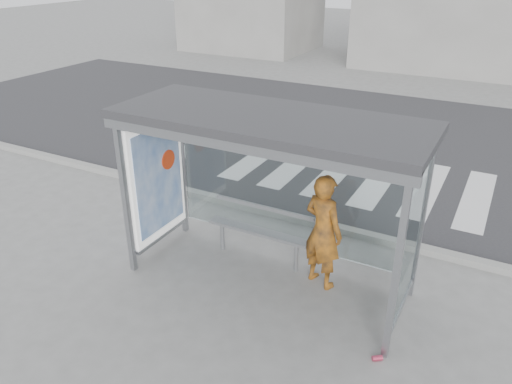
# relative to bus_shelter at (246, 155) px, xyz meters

# --- Properties ---
(ground) EXTENTS (80.00, 80.00, 0.00)m
(ground) POSITION_rel_bus_shelter_xyz_m (0.37, -0.06, -1.98)
(ground) COLOR slate
(ground) RESTS_ON ground
(road) EXTENTS (30.00, 10.00, 0.01)m
(road) POSITION_rel_bus_shelter_xyz_m (0.37, 6.94, -1.98)
(road) COLOR #2B2B2E
(road) RESTS_ON ground
(curb) EXTENTS (30.00, 0.18, 0.12)m
(curb) POSITION_rel_bus_shelter_xyz_m (0.37, 1.89, -1.92)
(curb) COLOR gray
(curb) RESTS_ON ground
(crosswalk) EXTENTS (5.55, 3.00, 0.00)m
(crosswalk) POSITION_rel_bus_shelter_xyz_m (0.37, 4.44, -1.98)
(crosswalk) COLOR silver
(crosswalk) RESTS_ON ground
(bus_shelter) EXTENTS (4.25, 1.65, 2.62)m
(bus_shelter) POSITION_rel_bus_shelter_xyz_m (0.00, 0.00, 0.00)
(bus_shelter) COLOR gray
(bus_shelter) RESTS_ON ground
(building_center) EXTENTS (8.00, 5.00, 5.00)m
(building_center) POSITION_rel_bus_shelter_xyz_m (0.37, 17.94, 0.52)
(building_center) COLOR gray
(building_center) RESTS_ON ground
(person) EXTENTS (0.76, 0.62, 1.78)m
(person) POSITION_rel_bus_shelter_xyz_m (1.09, 0.30, -1.09)
(person) COLOR orange
(person) RESTS_ON ground
(bench) EXTENTS (1.73, 0.32, 0.90)m
(bench) POSITION_rel_bus_shelter_xyz_m (-0.03, 0.44, -1.45)
(bench) COLOR gray
(bench) RESTS_ON ground
(soda_can) EXTENTS (0.14, 0.13, 0.07)m
(soda_can) POSITION_rel_bus_shelter_xyz_m (2.31, -0.89, -1.95)
(soda_can) COLOR #D43E5E
(soda_can) RESTS_ON ground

